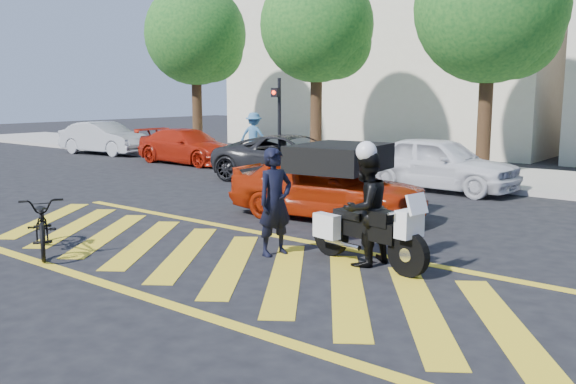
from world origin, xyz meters
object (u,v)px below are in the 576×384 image
Objects in this scene: officer_moto at (365,209)px; parked_left at (188,146)px; police_motorcycle at (366,231)px; bicycle at (43,223)px; red_convertible at (327,185)px; parked_far_left at (104,138)px; officer_bike at (275,202)px; parked_mid_right at (439,163)px; parked_mid_left at (295,158)px.

officer_moto reaches higher than parked_left.
bicycle is at bearing -139.10° from police_motorcycle.
red_convertible is 1.00× the size of parked_far_left.
police_motorcycle is at bearing -60.61° from officer_bike.
parked_mid_right reaches higher than bicycle.
parked_mid_left is at bearing -101.58° from parked_left.
parked_mid_right is at bearing 117.04° from police_motorcycle.
police_motorcycle is at bearing -29.83° from bicycle.
parked_left is at bearing -98.95° from parked_far_left.
parked_far_left is (-13.50, 10.70, 0.20)m from bicycle.
parked_far_left is 0.84× the size of parked_mid_left.
officer_moto reaches higher than parked_mid_left.
officer_bike is 3.18m from red_convertible.
parked_left is at bearing -111.34° from officer_moto.
parked_mid_left is 4.32m from parked_mid_right.
officer_moto is 0.41× the size of parked_mid_right.
police_motorcycle is 8.06m from parked_mid_right.
parked_mid_right reaches higher than police_motorcycle.
officer_moto reaches higher than bicycle.
officer_bike is at bearing -172.18° from parked_mid_right.
officer_moto reaches higher than parked_mid_right.
officer_moto is 0.42× the size of red_convertible.
officer_bike is at bearing -124.06° from parked_far_left.
officer_bike is 18.66m from parked_far_left.
parked_mid_left reaches higher than parked_left.
parked_left is (-12.62, 7.79, 0.11)m from police_motorcycle.
parked_far_left is 0.95× the size of parked_left.
red_convertible is 16.55m from parked_far_left.
parked_mid_right reaches higher than parked_left.
parked_mid_right is at bearing 19.59° from officer_bike.
bicycle is 9.47m from parked_mid_left.
officer_bike is 0.40× the size of parked_left.
officer_moto reaches higher than police_motorcycle.
parked_far_left is 0.97× the size of parked_mid_right.
police_motorcycle is 0.36m from officer_moto.
parked_mid_left is at bearing 37.68° from red_convertible.
parked_far_left is at bearing 77.46° from officer_bike.
parked_far_left is at bearing 88.47° from parked_left.
officer_moto is (1.50, 0.41, 0.00)m from officer_bike.
parked_mid_left is at bearing -104.27° from parked_far_left.
police_motorcycle is 0.45× the size of parked_mid_left.
red_convertible is at bearing -142.90° from parked_mid_left.
officer_moto reaches higher than parked_far_left.
parked_left is (-12.60, 7.79, -0.25)m from officer_moto.
bicycle is 13.20m from parked_left.
officer_bike reaches higher than parked_mid_left.
bicycle is at bearing 169.37° from parked_mid_right.
parked_mid_left is (-4.95, 6.95, -0.19)m from officer_bike.
officer_moto is at bearing -143.08° from parked_mid_left.
parked_left is at bearing 67.56° from officer_bike.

